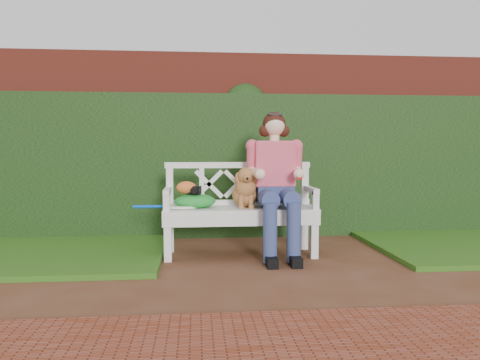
{
  "coord_description": "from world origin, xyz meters",
  "views": [
    {
      "loc": [
        -0.77,
        -3.89,
        1.07
      ],
      "look_at": [
        -0.34,
        0.7,
        0.75
      ],
      "focal_mm": 35.0,
      "sensor_mm": 36.0,
      "label": 1
    }
  ],
  "objects": [
    {
      "name": "grass_left",
      "position": [
        -2.4,
        0.9,
        0.03
      ],
      "size": [
        2.6,
        2.0,
        0.05
      ],
      "primitive_type": "cube",
      "color": "#2D5C1E",
      "rests_on": "ground"
    },
    {
      "name": "brick_paving",
      "position": [
        0.0,
        -1.6,
        0.01
      ],
      "size": [
        4.0,
        1.2,
        0.03
      ],
      "primitive_type": "cube",
      "color": "maroon",
      "rests_on": "ground"
    },
    {
      "name": "baseball_glove",
      "position": [
        -0.87,
        0.69,
        0.68
      ],
      "size": [
        0.23,
        0.2,
        0.12
      ],
      "primitive_type": "ellipsoid",
      "rotation": [
        0.0,
        0.0,
        -0.37
      ],
      "color": "#D36329",
      "rests_on": "green_bag"
    },
    {
      "name": "dog",
      "position": [
        -0.29,
        0.69,
        0.68
      ],
      "size": [
        0.28,
        0.37,
        0.4
      ],
      "primitive_type": null,
      "rotation": [
        0.0,
        0.0,
        -0.03
      ],
      "color": "brown",
      "rests_on": "garden_bench"
    },
    {
      "name": "ground",
      "position": [
        0.0,
        0.0,
        0.0
      ],
      "size": [
        60.0,
        60.0,
        0.0
      ],
      "primitive_type": "plane",
      "color": "#532B16"
    },
    {
      "name": "green_bag",
      "position": [
        -0.79,
        0.7,
        0.55
      ],
      "size": [
        0.48,
        0.43,
        0.14
      ],
      "primitive_type": null,
      "rotation": [
        0.0,
        0.0,
        0.33
      ],
      "color": "#238518",
      "rests_on": "garden_bench"
    },
    {
      "name": "seated_woman",
      "position": [
        0.0,
        0.68,
        0.71
      ],
      "size": [
        0.84,
        0.95,
        1.41
      ],
      "primitive_type": null,
      "rotation": [
        0.0,
        0.0,
        0.36
      ],
      "color": "#FF6369",
      "rests_on": "ground"
    },
    {
      "name": "ivy_hedge",
      "position": [
        0.0,
        1.68,
        0.85
      ],
      "size": [
        10.0,
        0.18,
        1.7
      ],
      "primitive_type": "cube",
      "color": "#2D561C",
      "rests_on": "ground"
    },
    {
      "name": "garden_bench",
      "position": [
        -0.34,
        0.7,
        0.24
      ],
      "size": [
        1.64,
        0.79,
        0.48
      ],
      "primitive_type": null,
      "rotation": [
        0.0,
        0.0,
        -0.12
      ],
      "color": "white",
      "rests_on": "ground"
    },
    {
      "name": "camera_item",
      "position": [
        -0.79,
        0.68,
        0.66
      ],
      "size": [
        0.14,
        0.12,
        0.08
      ],
      "primitive_type": "cube",
      "rotation": [
        0.0,
        0.0,
        -0.29
      ],
      "color": "black",
      "rests_on": "green_bag"
    },
    {
      "name": "brick_wall",
      "position": [
        0.0,
        1.9,
        1.1
      ],
      "size": [
        10.0,
        0.3,
        2.2
      ],
      "primitive_type": "cube",
      "color": "maroon",
      "rests_on": "ground"
    },
    {
      "name": "tennis_racket",
      "position": [
        -0.95,
        0.69,
        0.5
      ],
      "size": [
        0.69,
        0.3,
        0.03
      ],
      "primitive_type": null,
      "rotation": [
        0.0,
        0.0,
        0.02
      ],
      "color": "silver",
      "rests_on": "garden_bench"
    }
  ]
}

